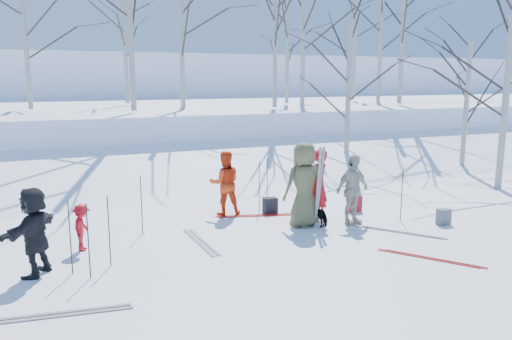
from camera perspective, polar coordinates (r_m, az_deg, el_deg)
name	(u,v)px	position (r m, az deg, el deg)	size (l,w,h in m)	color
ground	(284,242)	(10.68, 3.18, -8.23)	(120.00, 120.00, 0.00)	white
snow_ramp	(193,176)	(17.00, -7.26, -0.70)	(70.00, 9.50, 1.40)	white
snow_plateau	(139,125)	(26.57, -13.22, 4.99)	(70.00, 18.00, 2.20)	white
far_hill	(97,94)	(47.31, -17.73, 8.29)	(90.00, 30.00, 6.00)	white
skier_olive_center	(304,185)	(11.60, 5.50, -1.69)	(0.97, 0.63, 1.98)	brown
skier_red_north	(318,185)	(12.13, 7.11, -1.73)	(0.64, 0.42, 1.75)	red
skier_redor_behind	(225,183)	(12.59, -3.57, -1.51)	(0.79, 0.62, 1.63)	red
skier_red_seated	(82,227)	(10.63, -19.27, -6.21)	(0.62, 0.36, 0.96)	red
skier_cream_east	(352,190)	(11.97, 10.96, -2.21)	(0.98, 0.41, 1.67)	beige
skier_grey_west	(34,231)	(9.57, -24.01, -6.43)	(1.47, 0.47, 1.58)	black
dog	(319,214)	(11.87, 7.16, -5.01)	(0.29, 0.65, 0.55)	black
upright_ski_left	(318,188)	(11.49, 7.09, -2.04)	(0.07, 0.02, 1.90)	silver
upright_ski_right	(320,187)	(11.62, 7.32, -1.90)	(0.07, 0.02, 1.90)	silver
ski_pair_a	(66,314)	(8.14, -20.91, -15.08)	(1.91, 0.45, 0.02)	silver
ski_pair_b	(401,232)	(11.74, 16.21, -6.86)	(1.31, 1.64, 0.02)	silver
ski_pair_c	(201,242)	(10.72, -6.35, -8.16)	(0.27, 1.91, 0.02)	silver
ski_pair_d	(430,258)	(10.29, 19.32, -9.52)	(1.27, 1.66, 0.02)	#B31E19
ski_pair_e	(254,216)	(12.61, -0.19, -5.23)	(1.89, 0.69, 0.02)	#B31E19
ski_pole_a	(141,205)	(11.28, -12.95, -3.93)	(0.02, 0.02, 1.34)	black
ski_pole_b	(402,194)	(12.48, 16.32, -2.70)	(0.02, 0.02, 1.34)	black
ski_pole_c	(267,183)	(13.24, 1.29, -1.52)	(0.02, 0.02, 1.34)	black
ski_pole_d	(109,231)	(9.55, -16.45, -6.74)	(0.02, 0.02, 1.34)	black
ski_pole_e	(88,241)	(9.09, -18.61, -7.73)	(0.02, 0.02, 1.34)	black
ski_pole_f	(259,186)	(12.86, 0.37, -1.88)	(0.02, 0.02, 1.34)	black
ski_pole_g	(70,238)	(9.39, -20.46, -7.26)	(0.02, 0.02, 1.34)	black
backpack_red	(355,204)	(13.22, 11.22, -3.79)	(0.32, 0.22, 0.42)	maroon
backpack_grey	(444,217)	(12.65, 20.64, -5.03)	(0.30, 0.20, 0.38)	#54555B
backpack_dark	(270,205)	(12.85, 1.62, -4.05)	(0.34, 0.24, 0.40)	black
birch_plateau_a	(303,26)	(23.40, 5.44, 16.06)	(5.51, 5.51, 7.02)	silver
birch_plateau_b	(25,38)	(21.80, -24.87, 13.56)	(4.45, 4.45, 5.50)	silver
birch_plateau_c	(403,18)	(25.59, 16.50, 16.31)	(6.20, 6.20, 8.00)	silver
birch_plateau_d	(381,28)	(25.70, 14.12, 15.46)	(5.62, 5.62, 7.17)	silver
birch_plateau_f	(287,50)	(24.68, 3.59, 13.56)	(4.17, 4.17, 5.10)	silver
birch_plateau_g	(130,12)	(19.77, -14.25, 17.14)	(5.67, 5.67, 7.24)	silver
birch_plateau_h	(355,38)	(29.53, 11.23, 14.58)	(5.39, 5.39, 6.85)	silver
birch_plateau_i	(275,42)	(21.38, 2.19, 14.40)	(4.36, 4.36, 5.37)	silver
birch_plateau_j	(181,37)	(21.20, -8.52, 14.84)	(4.62, 4.62, 5.75)	silver
birch_plateau_l	(125,43)	(25.51, -14.76, 13.86)	(4.62, 4.62, 5.74)	silver
birch_edge_b	(507,85)	(17.07, 26.76, 8.66)	(5.09, 5.09, 6.42)	silver
birch_edge_c	(466,107)	(20.00, 22.88, 6.62)	(3.90, 3.90, 4.72)	silver
birch_edge_e	(348,96)	(18.57, 10.49, 8.26)	(4.46, 4.46, 5.52)	silver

